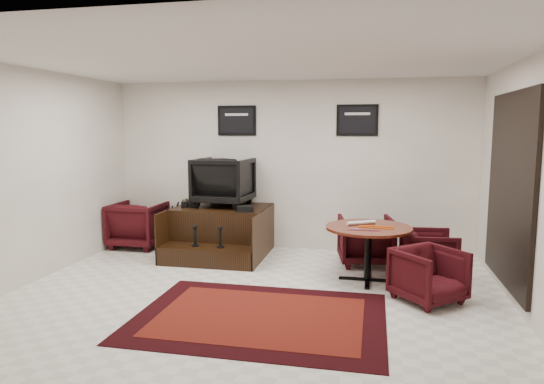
{
  "coord_description": "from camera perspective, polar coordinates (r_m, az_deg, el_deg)",
  "views": [
    {
      "loc": [
        1.39,
        -5.45,
        2.02
      ],
      "look_at": [
        0.04,
        0.9,
        1.17
      ],
      "focal_mm": 32.0,
      "sensor_mm": 36.0,
      "label": 1
    }
  ],
  "objects": [
    {
      "name": "shine_podium",
      "position": [
        7.89,
        -5.96,
        -4.74
      ],
      "size": [
        1.48,
        1.53,
        0.76
      ],
      "color": "black",
      "rests_on": "ground"
    },
    {
      "name": "ground",
      "position": [
        5.98,
        -2.23,
        -12.26
      ],
      "size": [
        6.0,
        6.0,
        0.0
      ],
      "primitive_type": "plane",
      "color": "white",
      "rests_on": "ground"
    },
    {
      "name": "armchair_side",
      "position": [
        8.61,
        -15.5,
        -3.45
      ],
      "size": [
        0.83,
        0.77,
        0.85
      ],
      "primitive_type": "imported",
      "rotation": [
        0.0,
        0.0,
        3.14
      ],
      "color": "black",
      "rests_on": "ground"
    },
    {
      "name": "umbrella_hooked",
      "position": [
        8.18,
        -11.72,
        -3.86
      ],
      "size": [
        0.32,
        0.12,
        0.86
      ],
      "primitive_type": null,
      "color": "black",
      "rests_on": "ground"
    },
    {
      "name": "table_clutter",
      "position": [
        6.43,
        11.85,
        -4.13
      ],
      "size": [
        0.57,
        0.31,
        0.01
      ],
      "color": "#D9570C",
      "rests_on": "meeting_table"
    },
    {
      "name": "table_chair_window",
      "position": [
        7.01,
        17.97,
        -6.64
      ],
      "size": [
        0.7,
        0.74,
        0.7
      ],
      "primitive_type": "imported",
      "rotation": [
        0.0,
        0.0,
        1.66
      ],
      "color": "black",
      "rests_on": "ground"
    },
    {
      "name": "table_chair_back",
      "position": [
        7.4,
        10.97,
        -5.31
      ],
      "size": [
        0.88,
        0.84,
        0.79
      ],
      "primitive_type": "imported",
      "rotation": [
        0.0,
        0.0,
        3.31
      ],
      "color": "black",
      "rests_on": "ground"
    },
    {
      "name": "polish_kit",
      "position": [
        7.37,
        -3.17,
        -1.98
      ],
      "size": [
        0.29,
        0.23,
        0.09
      ],
      "primitive_type": "cube",
      "rotation": [
        0.0,
        0.0,
        0.25
      ],
      "color": "black",
      "rests_on": "shine_podium"
    },
    {
      "name": "shine_chair",
      "position": [
        7.9,
        -5.71,
        1.53
      ],
      "size": [
        0.9,
        0.85,
        0.88
      ],
      "primitive_type": "imported",
      "rotation": [
        0.0,
        0.0,
        3.09
      ],
      "color": "black",
      "rests_on": "shine_podium"
    },
    {
      "name": "shoes_pair",
      "position": [
        7.94,
        -9.78,
        -1.34
      ],
      "size": [
        0.29,
        0.32,
        0.1
      ],
      "color": "black",
      "rests_on": "shine_podium"
    },
    {
      "name": "meeting_table",
      "position": [
        6.53,
        11.29,
        -4.77
      ],
      "size": [
        1.13,
        1.13,
        0.74
      ],
      "color": "#4E170B",
      "rests_on": "ground"
    },
    {
      "name": "area_rug",
      "position": [
        5.38,
        -1.44,
        -14.46
      ],
      "size": [
        2.66,
        2.0,
        0.01
      ],
      "color": "black",
      "rests_on": "ground"
    },
    {
      "name": "paper_roll",
      "position": [
        6.63,
        10.47,
        -3.56
      ],
      "size": [
        0.39,
        0.26,
        0.05
      ],
      "primitive_type": "cylinder",
      "rotation": [
        0.0,
        1.57,
        0.54
      ],
      "color": "white",
      "rests_on": "meeting_table"
    },
    {
      "name": "umbrella_black",
      "position": [
        8.06,
        -12.36,
        -4.2
      ],
      "size": [
        0.31,
        0.11,
        0.82
      ],
      "primitive_type": null,
      "color": "black",
      "rests_on": "ground"
    },
    {
      "name": "room_shell",
      "position": [
        5.66,
        2.0,
        5.12
      ],
      "size": [
        6.02,
        5.02,
        2.81
      ],
      "color": "white",
      "rests_on": "ground"
    },
    {
      "name": "table_chair_corner",
      "position": [
        6.01,
        17.97,
        -9.01
      ],
      "size": [
        0.93,
        0.93,
        0.7
      ],
      "primitive_type": "imported",
      "rotation": [
        0.0,
        0.0,
        0.71
      ],
      "color": "black",
      "rests_on": "ground"
    }
  ]
}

